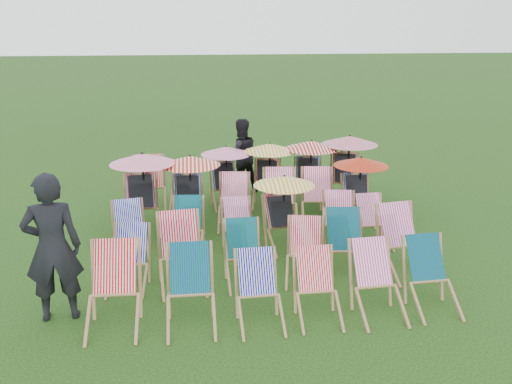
{
  "coord_description": "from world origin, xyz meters",
  "views": [
    {
      "loc": [
        -1.05,
        -8.66,
        3.72
      ],
      "look_at": [
        -0.05,
        0.37,
        0.9
      ],
      "focal_mm": 40.0,
      "sensor_mm": 36.0,
      "label": 1
    }
  ],
  "objects": [
    {
      "name": "deckchair_9",
      "position": [
        0.5,
        -1.16,
        0.43
      ],
      "size": [
        0.72,
        0.89,
        0.87
      ],
      "rotation": [
        0.0,
        0.0,
        -0.2
      ],
      "color": "#9A7147",
      "rests_on": "ground"
    },
    {
      "name": "deckchair_29",
      "position": [
        2.06,
        2.43,
        0.72
      ],
      "size": [
        1.15,
        1.22,
        1.36
      ],
      "rotation": [
        0.0,
        0.0,
        -0.17
      ],
      "color": "#9A7147",
      "rests_on": "ground"
    },
    {
      "name": "deckchair_17",
      "position": [
        1.89,
        0.02,
        0.41
      ],
      "size": [
        0.58,
        0.78,
        0.81
      ],
      "rotation": [
        0.0,
        0.0,
        0.06
      ],
      "color": "#9A7147",
      "rests_on": "ground"
    },
    {
      "name": "deckchair_15",
      "position": [
        0.38,
        0.13,
        0.63
      ],
      "size": [
        1.01,
        1.1,
        1.2
      ],
      "rotation": [
        0.0,
        0.0,
        0.2
      ],
      "color": "#9A7147",
      "rests_on": "ground"
    },
    {
      "name": "deckchair_28",
      "position": [
        1.25,
        2.37,
        0.68
      ],
      "size": [
        1.09,
        1.16,
        1.3
      ],
      "rotation": [
        0.0,
        0.0,
        -0.17
      ],
      "color": "#9A7147",
      "rests_on": "ground"
    },
    {
      "name": "deckchair_3",
      "position": [
        0.44,
        -2.28,
        0.43
      ],
      "size": [
        0.57,
        0.8,
        0.85
      ],
      "rotation": [
        0.0,
        0.0,
        0.01
      ],
      "color": "#9A7147",
      "rests_on": "ground"
    },
    {
      "name": "deckchair_27",
      "position": [
        0.41,
        2.42,
        0.66
      ],
      "size": [
        1.05,
        1.12,
        1.25
      ],
      "rotation": [
        0.0,
        0.0,
        -0.18
      ],
      "color": "#9A7147",
      "rests_on": "ground"
    },
    {
      "name": "deckchair_5",
      "position": [
        1.99,
        -2.19,
        0.45
      ],
      "size": [
        0.65,
        0.87,
        0.91
      ],
      "rotation": [
        0.0,
        0.0,
        0.06
      ],
      "color": "#9A7147",
      "rests_on": "ground"
    },
    {
      "name": "deckchair_12",
      "position": [
        -2.12,
        0.04,
        0.42
      ],
      "size": [
        0.69,
        0.86,
        0.84
      ],
      "rotation": [
        0.0,
        0.0,
        0.18
      ],
      "color": "#9A7147",
      "rests_on": "ground"
    },
    {
      "name": "deckchair_26",
      "position": [
        -0.45,
        2.4,
        0.64
      ],
      "size": [
        1.02,
        1.09,
        1.21
      ],
      "rotation": [
        0.0,
        0.0,
        0.12
      ],
      "color": "#9A7147",
      "rests_on": "ground"
    },
    {
      "name": "deckchair_0",
      "position": [
        -2.1,
        -2.2,
        0.5
      ],
      "size": [
        0.68,
        0.94,
        1.01
      ],
      "rotation": [
        0.0,
        0.0,
        -0.02
      ],
      "color": "#9A7147",
      "rests_on": "ground"
    },
    {
      "name": "deckchair_8",
      "position": [
        -0.39,
        -1.16,
        0.43
      ],
      "size": [
        0.62,
        0.83,
        0.87
      ],
      "rotation": [
        0.0,
        0.0,
        0.05
      ],
      "color": "#9A7147",
      "rests_on": "ground"
    },
    {
      "name": "deckchair_19",
      "position": [
        -1.18,
        1.29,
        0.69
      ],
      "size": [
        1.1,
        1.14,
        1.3
      ],
      "rotation": [
        0.0,
        0.0,
        0.01
      ],
      "color": "#9A7147",
      "rests_on": "ground"
    },
    {
      "name": "deckchair_18",
      "position": [
        -2.01,
        1.2,
        0.73
      ],
      "size": [
        1.17,
        1.24,
        1.39
      ],
      "rotation": [
        0.0,
        0.0,
        0.1
      ],
      "color": "#9A7147",
      "rests_on": "ground"
    },
    {
      "name": "deckchair_21",
      "position": [
        0.49,
        1.14,
        0.5
      ],
      "size": [
        0.74,
        0.97,
        1.0
      ],
      "rotation": [
        0.0,
        0.0,
        -0.08
      ],
      "color": "#9A7147",
      "rests_on": "ground"
    },
    {
      "name": "person_rear",
      "position": [
        -0.06,
        3.34,
        0.81
      ],
      "size": [
        0.9,
        0.76,
        1.62
      ],
      "primitive_type": "imported",
      "rotation": [
        0.0,
        0.0,
        3.35
      ],
      "color": "black",
      "rests_on": "ground"
    },
    {
      "name": "deckchair_10",
      "position": [
        1.11,
        -1.13,
        0.48
      ],
      "size": [
        0.7,
        0.93,
        0.96
      ],
      "rotation": [
        0.0,
        0.0,
        -0.08
      ],
      "color": "#9A7147",
      "rests_on": "ground"
    },
    {
      "name": "deckchair_22",
      "position": [
        1.21,
        1.22,
        0.49
      ],
      "size": [
        0.75,
        0.96,
        0.97
      ],
      "rotation": [
        0.0,
        0.0,
        -0.12
      ],
      "color": "#9A7147",
      "rests_on": "ground"
    },
    {
      "name": "deckchair_24",
      "position": [
        -1.97,
        2.42,
        0.51
      ],
      "size": [
        0.7,
        0.96,
        1.01
      ],
      "rotation": [
        0.0,
        0.0,
        0.03
      ],
      "color": "#9A7147",
      "rests_on": "ground"
    },
    {
      "name": "deckchair_20",
      "position": [
        -0.36,
        1.18,
        0.47
      ],
      "size": [
        0.71,
        0.92,
        0.93
      ],
      "rotation": [
        0.0,
        0.0,
        -0.11
      ],
      "color": "#9A7147",
      "rests_on": "ground"
    },
    {
      "name": "deckchair_7",
      "position": [
        -1.28,
        -1.16,
        0.5
      ],
      "size": [
        0.76,
        0.99,
        1.0
      ],
      "rotation": [
        0.0,
        0.0,
        0.11
      ],
      "color": "#9A7147",
      "rests_on": "ground"
    },
    {
      "name": "deckchair_2",
      "position": [
        -0.31,
        -2.32,
        0.44
      ],
      "size": [
        0.62,
        0.83,
        0.87
      ],
      "rotation": [
        0.0,
        0.0,
        0.05
      ],
      "color": "#9A7147",
      "rests_on": "ground"
    },
    {
      "name": "deckchair_25",
      "position": [
        -1.27,
        2.41,
        0.45
      ],
      "size": [
        0.67,
        0.88,
        0.89
      ],
      "rotation": [
        0.0,
        0.0,
        -0.1
      ],
      "color": "#9A7147",
      "rests_on": "ground"
    },
    {
      "name": "deckchair_14",
      "position": [
        -0.37,
        0.06,
        0.41
      ],
      "size": [
        0.59,
        0.79,
        0.82
      ],
      "rotation": [
        0.0,
        0.0,
        0.06
      ],
      "color": "#9A7147",
      "rests_on": "ground"
    },
    {
      "name": "deckchair_6",
      "position": [
        -2.03,
        -1.13,
        0.43
      ],
      "size": [
        0.66,
        0.85,
        0.85
      ],
      "rotation": [
        0.0,
        0.0,
        -0.12
      ],
      "color": "#9A7147",
      "rests_on": "ground"
    },
    {
      "name": "deckchair_16",
      "position": [
        1.32,
        0.04,
        0.44
      ],
      "size": [
        0.69,
        0.88,
        0.87
      ],
      "rotation": [
        0.0,
        0.0,
        -0.15
      ],
      "color": "#9A7147",
      "rests_on": "ground"
    },
    {
      "name": "deckchair_11",
      "position": [
        2.03,
        -1.08,
        0.49
      ],
      "size": [
        0.78,
        0.99,
        0.99
      ],
      "rotation": [
        0.0,
        0.0,
        0.15
      ],
      "color": "#9A7147",
      "rests_on": "ground"
    },
    {
      "name": "ground",
      "position": [
        0.0,
        0.0,
        0.0
      ],
      "size": [
        100.0,
        100.0,
        0.0
      ],
      "primitive_type": "plane",
      "color": "black",
      "rests_on": "ground"
    },
    {
      "name": "deckchair_4",
      "position": [
        1.23,
        -2.27,
        0.46
      ],
      "size": [
        0.67,
        0.89,
        0.92
      ],
      "rotation": [
        0.0,
        0.0,
        0.07
      ],
      "color": "#9A7147",
      "rests_on": "ground"
    },
    {
      "name": "deckchair_1",
      "position": [
        -1.16,
        -2.27,
        0.48
      ],
      "size": [
        0.64,
        0.89,
        0.96
      ],
      "rotation": [
        0.0,
        0.0,
        0.01
      ],
      "color": "#9A7147",
      "rests_on": "ground"
    },
    {
      "name": "deckchair_13",
      "position": [
        -1.22,
        0.11,
        0.43
      ],
      "size": [
        0.64,
        0.84,
        0.85
      ],
      "rotation": [
        0.0,
        0.0,
        -0.1
      ],
      "color": "#9A7147",
      "rests_on": "ground"
    },
    {
      "name": "deckchair_23",
      "position": [
        1.97,
        1.22,
        0.64
      ],
      "size": [
        1.02,
        1.07,
        1.21
      ],
      "rotation": [
        0.0,
        0.0,
        -0.05
      ],
      "color": "#9A7147",
      "rests_on": "ground"
    },
    {
      "name": "person_left",
      "position": [
        -2.84,
        -1.89,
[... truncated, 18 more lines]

